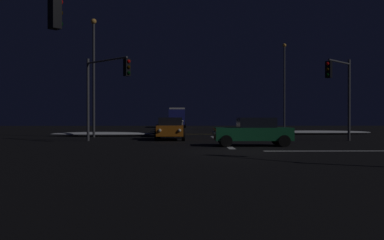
{
  "coord_description": "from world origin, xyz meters",
  "views": [
    {
      "loc": [
        -2.51,
        -19.74,
        1.58
      ],
      "look_at": [
        -1.78,
        12.04,
        1.38
      ],
      "focal_mm": 39.68,
      "sensor_mm": 36.0,
      "label": 1
    }
  ],
  "objects_px": {
    "sedan_blue": "(175,123)",
    "streetlamp_left_near": "(94,69)",
    "sedan_green_crossing": "(253,131)",
    "traffic_signal_ne": "(340,84)",
    "sedan_silver": "(175,124)",
    "traffic_signal_nw": "(105,82)",
    "box_truck": "(177,117)",
    "sedan_black": "(168,127)",
    "sedan_orange": "(171,128)",
    "sedan_red": "(170,125)",
    "streetlamp_right_far": "(284,81)",
    "sedan_white": "(175,124)"
  },
  "relations": [
    {
      "from": "box_truck",
      "to": "streetlamp_left_near",
      "type": "bearing_deg",
      "value": -100.71
    },
    {
      "from": "sedan_black",
      "to": "traffic_signal_nw",
      "type": "bearing_deg",
      "value": -114.93
    },
    {
      "from": "sedan_green_crossing",
      "to": "sedan_blue",
      "type": "bearing_deg",
      "value": 98.0
    },
    {
      "from": "sedan_silver",
      "to": "traffic_signal_nw",
      "type": "bearing_deg",
      "value": -101.71
    },
    {
      "from": "streetlamp_left_near",
      "to": "streetlamp_right_far",
      "type": "bearing_deg",
      "value": 39.97
    },
    {
      "from": "sedan_blue",
      "to": "sedan_green_crossing",
      "type": "relative_size",
      "value": 1.0
    },
    {
      "from": "streetlamp_right_far",
      "to": "traffic_signal_nw",
      "type": "bearing_deg",
      "value": -127.03
    },
    {
      "from": "sedan_black",
      "to": "box_truck",
      "type": "height_order",
      "value": "box_truck"
    },
    {
      "from": "sedan_black",
      "to": "box_truck",
      "type": "xyz_separation_m",
      "value": [
        0.34,
        31.21,
        0.91
      ]
    },
    {
      "from": "box_truck",
      "to": "sedan_green_crossing",
      "type": "relative_size",
      "value": 1.91
    },
    {
      "from": "box_truck",
      "to": "traffic_signal_nw",
      "type": "relative_size",
      "value": 1.5
    },
    {
      "from": "sedan_black",
      "to": "box_truck",
      "type": "distance_m",
      "value": 31.22
    },
    {
      "from": "box_truck",
      "to": "traffic_signal_nw",
      "type": "bearing_deg",
      "value": -96.01
    },
    {
      "from": "sedan_black",
      "to": "sedan_green_crossing",
      "type": "relative_size",
      "value": 1.0
    },
    {
      "from": "box_truck",
      "to": "traffic_signal_ne",
      "type": "relative_size",
      "value": 1.5
    },
    {
      "from": "sedan_red",
      "to": "sedan_white",
      "type": "relative_size",
      "value": 1.0
    },
    {
      "from": "sedan_white",
      "to": "box_truck",
      "type": "relative_size",
      "value": 0.52
    },
    {
      "from": "sedan_orange",
      "to": "streetlamp_left_near",
      "type": "bearing_deg",
      "value": 148.51
    },
    {
      "from": "sedan_silver",
      "to": "traffic_signal_nw",
      "type": "height_order",
      "value": "traffic_signal_nw"
    },
    {
      "from": "sedan_white",
      "to": "sedan_blue",
      "type": "bearing_deg",
      "value": 91.61
    },
    {
      "from": "traffic_signal_ne",
      "to": "traffic_signal_nw",
      "type": "relative_size",
      "value": 1.0
    },
    {
      "from": "sedan_black",
      "to": "traffic_signal_ne",
      "type": "bearing_deg",
      "value": -34.03
    },
    {
      "from": "sedan_blue",
      "to": "box_truck",
      "type": "relative_size",
      "value": 0.52
    },
    {
      "from": "sedan_black",
      "to": "sedan_silver",
      "type": "relative_size",
      "value": 1.0
    },
    {
      "from": "sedan_green_crossing",
      "to": "streetlamp_left_near",
      "type": "height_order",
      "value": "streetlamp_left_near"
    },
    {
      "from": "streetlamp_left_near",
      "to": "traffic_signal_ne",
      "type": "bearing_deg",
      "value": -19.53
    },
    {
      "from": "sedan_blue",
      "to": "sedan_green_crossing",
      "type": "xyz_separation_m",
      "value": [
        4.98,
        -35.46,
        0.0
      ]
    },
    {
      "from": "sedan_silver",
      "to": "streetlamp_left_near",
      "type": "distance_m",
      "value": 15.51
    },
    {
      "from": "sedan_red",
      "to": "sedan_orange",
      "type": "bearing_deg",
      "value": -88.04
    },
    {
      "from": "sedan_blue",
      "to": "box_truck",
      "type": "height_order",
      "value": "box_truck"
    },
    {
      "from": "sedan_blue",
      "to": "streetlamp_left_near",
      "type": "relative_size",
      "value": 0.46
    },
    {
      "from": "sedan_orange",
      "to": "streetlamp_left_near",
      "type": "relative_size",
      "value": 0.46
    },
    {
      "from": "sedan_black",
      "to": "sedan_blue",
      "type": "relative_size",
      "value": 1.0
    },
    {
      "from": "sedan_red",
      "to": "sedan_silver",
      "type": "xyz_separation_m",
      "value": [
        0.4,
        6.0,
        0.0
      ]
    },
    {
      "from": "sedan_blue",
      "to": "sedan_orange",
      "type": "bearing_deg",
      "value": -89.58
    },
    {
      "from": "sedan_silver",
      "to": "box_truck",
      "type": "relative_size",
      "value": 0.52
    },
    {
      "from": "sedan_green_crossing",
      "to": "traffic_signal_nw",
      "type": "relative_size",
      "value": 0.78
    },
    {
      "from": "sedan_silver",
      "to": "traffic_signal_nw",
      "type": "distance_m",
      "value": 20.66
    },
    {
      "from": "sedan_green_crossing",
      "to": "streetlamp_right_far",
      "type": "height_order",
      "value": "streetlamp_right_far"
    },
    {
      "from": "sedan_silver",
      "to": "traffic_signal_ne",
      "type": "relative_size",
      "value": 0.79
    },
    {
      "from": "sedan_red",
      "to": "sedan_silver",
      "type": "relative_size",
      "value": 1.0
    },
    {
      "from": "sedan_white",
      "to": "sedan_green_crossing",
      "type": "distance_m",
      "value": 30.16
    },
    {
      "from": "sedan_white",
      "to": "streetlamp_left_near",
      "type": "relative_size",
      "value": 0.46
    },
    {
      "from": "sedan_white",
      "to": "traffic_signal_nw",
      "type": "bearing_deg",
      "value": -98.94
    },
    {
      "from": "sedan_silver",
      "to": "sedan_green_crossing",
      "type": "xyz_separation_m",
      "value": [
        4.76,
        -23.87,
        0.0
      ]
    },
    {
      "from": "box_truck",
      "to": "sedan_orange",
      "type": "bearing_deg",
      "value": -90.02
    },
    {
      "from": "sedan_blue",
      "to": "streetlamp_left_near",
      "type": "distance_m",
      "value": 26.15
    },
    {
      "from": "traffic_signal_ne",
      "to": "streetlamp_left_near",
      "type": "height_order",
      "value": "streetlamp_left_near"
    },
    {
      "from": "sedan_green_crossing",
      "to": "traffic_signal_ne",
      "type": "bearing_deg",
      "value": 33.4
    },
    {
      "from": "sedan_black",
      "to": "streetlamp_left_near",
      "type": "xyz_separation_m",
      "value": [
        -5.87,
        -1.62,
        4.6
      ]
    }
  ]
}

